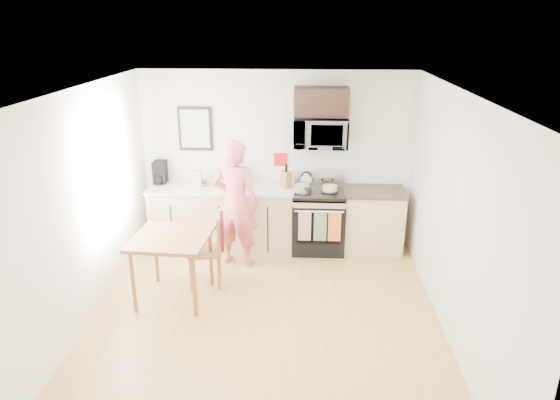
# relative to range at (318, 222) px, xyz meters

# --- Properties ---
(floor) EXTENTS (4.60, 4.60, 0.00)m
(floor) POSITION_rel_range_xyz_m (-0.63, -1.98, -0.44)
(floor) COLOR #AD8A43
(floor) RESTS_ON ground
(back_wall) EXTENTS (4.00, 0.04, 2.60)m
(back_wall) POSITION_rel_range_xyz_m (-0.63, 0.32, 0.86)
(back_wall) COLOR white
(back_wall) RESTS_ON floor
(front_wall) EXTENTS (4.00, 0.04, 2.60)m
(front_wall) POSITION_rel_range_xyz_m (-0.63, -4.28, 0.86)
(front_wall) COLOR white
(front_wall) RESTS_ON floor
(left_wall) EXTENTS (0.04, 4.60, 2.60)m
(left_wall) POSITION_rel_range_xyz_m (-2.63, -1.98, 0.86)
(left_wall) COLOR white
(left_wall) RESTS_ON floor
(right_wall) EXTENTS (0.04, 4.60, 2.60)m
(right_wall) POSITION_rel_range_xyz_m (1.37, -1.98, 0.86)
(right_wall) COLOR white
(right_wall) RESTS_ON floor
(ceiling) EXTENTS (4.00, 4.60, 0.04)m
(ceiling) POSITION_rel_range_xyz_m (-0.63, -1.98, 2.16)
(ceiling) COLOR white
(ceiling) RESTS_ON back_wall
(window) EXTENTS (0.06, 1.40, 1.50)m
(window) POSITION_rel_range_xyz_m (-2.59, -1.18, 1.11)
(window) COLOR white
(window) RESTS_ON left_wall
(cabinet_left) EXTENTS (2.10, 0.60, 0.90)m
(cabinet_left) POSITION_rel_range_xyz_m (-1.43, 0.02, 0.01)
(cabinet_left) COLOR tan
(cabinet_left) RESTS_ON floor
(countertop_left) EXTENTS (2.14, 0.64, 0.04)m
(countertop_left) POSITION_rel_range_xyz_m (-1.43, 0.02, 0.48)
(countertop_left) COLOR beige
(countertop_left) RESTS_ON cabinet_left
(cabinet_right) EXTENTS (0.84, 0.60, 0.90)m
(cabinet_right) POSITION_rel_range_xyz_m (0.80, 0.02, 0.01)
(cabinet_right) COLOR tan
(cabinet_right) RESTS_ON floor
(countertop_right) EXTENTS (0.88, 0.64, 0.04)m
(countertop_right) POSITION_rel_range_xyz_m (0.80, 0.02, 0.48)
(countertop_right) COLOR black
(countertop_right) RESTS_ON cabinet_right
(range) EXTENTS (0.76, 0.70, 1.16)m
(range) POSITION_rel_range_xyz_m (0.00, 0.00, 0.00)
(range) COLOR black
(range) RESTS_ON floor
(microwave) EXTENTS (0.76, 0.51, 0.42)m
(microwave) POSITION_rel_range_xyz_m (-0.00, 0.10, 1.32)
(microwave) COLOR silver
(microwave) RESTS_ON back_wall
(upper_cabinet) EXTENTS (0.76, 0.35, 0.40)m
(upper_cabinet) POSITION_rel_range_xyz_m (-0.00, 0.15, 1.74)
(upper_cabinet) COLOR black
(upper_cabinet) RESTS_ON back_wall
(wall_art) EXTENTS (0.50, 0.04, 0.65)m
(wall_art) POSITION_rel_range_xyz_m (-1.83, 0.30, 1.31)
(wall_art) COLOR black
(wall_art) RESTS_ON back_wall
(wall_trivet) EXTENTS (0.20, 0.02, 0.20)m
(wall_trivet) POSITION_rel_range_xyz_m (-0.58, 0.31, 0.86)
(wall_trivet) COLOR #B90F15
(wall_trivet) RESTS_ON back_wall
(person) EXTENTS (0.73, 0.57, 1.79)m
(person) POSITION_rel_range_xyz_m (-1.14, -0.53, 0.46)
(person) COLOR #CA3749
(person) RESTS_ON floor
(dining_table) EXTENTS (0.89, 0.89, 0.83)m
(dining_table) POSITION_rel_range_xyz_m (-1.79, -1.50, 0.30)
(dining_table) COLOR brown
(dining_table) RESTS_ON floor
(chair) EXTENTS (0.51, 0.47, 0.98)m
(chair) POSITION_rel_range_xyz_m (-1.33, -1.13, 0.19)
(chair) COLOR brown
(chair) RESTS_ON floor
(knife_block) EXTENTS (0.18, 0.19, 0.24)m
(knife_block) POSITION_rel_range_xyz_m (-0.48, 0.09, 0.62)
(knife_block) COLOR brown
(knife_block) RESTS_ON countertop_left
(utensil_crock) EXTENTS (0.12, 0.12, 0.37)m
(utensil_crock) POSITION_rel_range_xyz_m (-1.09, 0.23, 0.65)
(utensil_crock) COLOR #B90F15
(utensil_crock) RESTS_ON countertop_left
(fruit_bowl) EXTENTS (0.25, 0.25, 0.09)m
(fruit_bowl) POSITION_rel_range_xyz_m (-1.73, 0.13, 0.54)
(fruit_bowl) COLOR silver
(fruit_bowl) RESTS_ON countertop_left
(milk_carton) EXTENTS (0.10, 0.10, 0.24)m
(milk_carton) POSITION_rel_range_xyz_m (-1.76, 0.05, 0.62)
(milk_carton) COLOR tan
(milk_carton) RESTS_ON countertop_left
(coffee_maker) EXTENTS (0.20, 0.28, 0.33)m
(coffee_maker) POSITION_rel_range_xyz_m (-2.38, 0.20, 0.66)
(coffee_maker) COLOR black
(coffee_maker) RESTS_ON countertop_left
(bread_bag) EXTENTS (0.31, 0.21, 0.10)m
(bread_bag) POSITION_rel_range_xyz_m (-1.37, -0.15, 0.55)
(bread_bag) COLOR tan
(bread_bag) RESTS_ON countertop_left
(cake) EXTENTS (0.26, 0.26, 0.09)m
(cake) POSITION_rel_range_xyz_m (0.15, -0.02, 0.53)
(cake) COLOR black
(cake) RESTS_ON range
(kettle) EXTENTS (0.17, 0.17, 0.22)m
(kettle) POSITION_rel_range_xyz_m (-0.19, 0.22, 0.58)
(kettle) COLOR silver
(kettle) RESTS_ON range
(pot) EXTENTS (0.22, 0.37, 0.11)m
(pot) POSITION_rel_range_xyz_m (-0.24, -0.10, 0.55)
(pot) COLOR silver
(pot) RESTS_ON range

